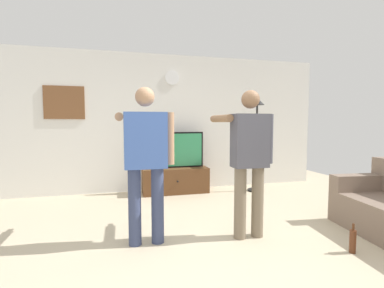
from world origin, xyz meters
TOP-DOWN VIEW (x-y plane):
  - ground_plane at (0.00, 0.00)m, footprint 8.40×8.40m
  - back_wall at (0.00, 2.95)m, footprint 6.40×0.10m
  - tv_stand at (0.04, 2.60)m, footprint 1.26×0.48m
  - television at (0.04, 2.65)m, footprint 1.12×0.07m
  - wall_clock at (0.04, 2.89)m, footprint 0.28×0.03m
  - framed_picture at (-1.96, 2.90)m, footprint 0.70×0.04m
  - floor_lamp at (1.62, 2.33)m, footprint 0.32×0.32m
  - person_standing_nearer_lamp at (-0.72, 0.43)m, footprint 0.64×0.78m
  - person_standing_nearer_couch at (0.47, 0.31)m, footprint 0.59×0.78m
  - beverage_bottle at (1.34, -0.34)m, footprint 0.07×0.07m

SIDE VIEW (x-z plane):
  - ground_plane at x=0.00m, z-range 0.00..0.00m
  - beverage_bottle at x=1.34m, z-range -0.03..0.28m
  - tv_stand at x=0.04m, z-range 0.00..0.48m
  - television at x=0.04m, z-range 0.48..1.18m
  - person_standing_nearer_couch at x=0.47m, z-range 0.11..1.84m
  - person_standing_nearer_lamp at x=-0.72m, z-range 0.13..1.86m
  - floor_lamp at x=1.62m, z-range 0.40..2.24m
  - back_wall at x=0.00m, z-range 0.00..2.70m
  - framed_picture at x=-1.96m, z-range 1.42..2.02m
  - wall_clock at x=0.04m, z-range 2.10..2.39m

